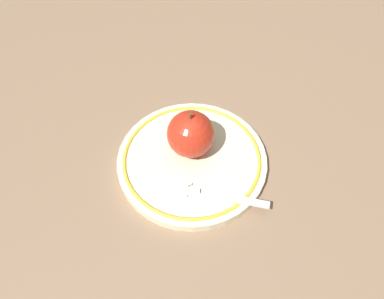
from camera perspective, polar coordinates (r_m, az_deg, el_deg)
ground_plane at (r=0.61m, az=1.58°, el=-2.95°), size 2.00×2.00×0.00m
plate at (r=0.61m, az=0.00°, el=-1.61°), size 0.24×0.24×0.02m
apple_red_whole at (r=0.58m, az=-0.35°, el=2.30°), size 0.08×0.08×0.08m
fork at (r=0.57m, az=2.87°, el=-6.69°), size 0.14×0.15×0.00m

